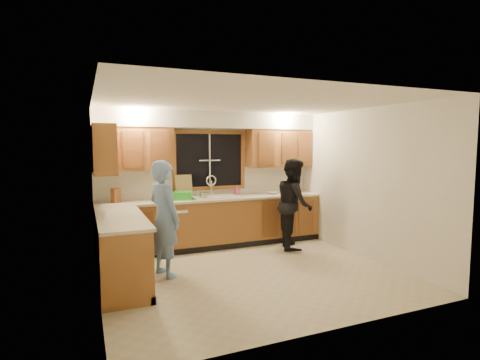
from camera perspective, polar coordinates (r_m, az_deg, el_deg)
name	(u,v)px	position (r m, az deg, el deg)	size (l,w,h in m)	color
floor	(250,273)	(5.73, 1.54, -13.93)	(4.20, 4.20, 0.00)	#BEB192
ceiling	(250,102)	(5.44, 1.61, 11.78)	(4.20, 4.20, 0.00)	white
wall_back	(210,179)	(7.21, -4.66, 0.23)	(4.20, 4.20, 0.00)	silver
wall_left	(96,197)	(4.97, -21.11, -2.42)	(3.80, 3.80, 0.00)	silver
wall_right	(365,184)	(6.59, 18.46, -0.51)	(3.80, 3.80, 0.00)	silver
base_cabinets_back	(215,223)	(7.04, -3.85, -6.55)	(4.20, 0.60, 0.88)	#A0632E
base_cabinets_left	(121,251)	(5.49, -17.75, -10.24)	(0.60, 1.90, 0.88)	#A0632E
countertop_back	(215,199)	(6.95, -3.83, -2.86)	(4.20, 0.63, 0.04)	beige
countertop_left	(121,218)	(5.38, -17.73, -5.51)	(0.63, 1.90, 0.04)	beige
upper_cabinets_left	(133,149)	(6.71, -15.94, 4.58)	(1.35, 0.33, 0.75)	#A0632E
upper_cabinets_right	(279,148)	(7.60, 6.01, 4.82)	(1.35, 0.33, 0.75)	#A0632E
upper_cabinets_return	(104,149)	(6.05, -20.04, 4.40)	(0.33, 0.90, 0.75)	#A0632E
soffit	(212,120)	(7.03, -4.28, 9.08)	(4.20, 0.35, 0.30)	silver
window_frame	(210,160)	(7.18, -4.66, 3.01)	(1.44, 0.03, 1.14)	black
sink	(215,200)	(6.97, -3.88, -3.12)	(0.86, 0.52, 0.57)	white
dishwasher	(170,229)	(6.82, -10.64, -7.28)	(0.60, 0.56, 0.82)	silver
stove	(125,262)	(4.94, -17.15, -11.85)	(0.58, 0.75, 0.90)	silver
man	(164,218)	(5.51, -11.49, -5.75)	(0.61, 0.40, 1.68)	#739ED9
woman	(294,203)	(6.93, 8.25, -3.56)	(0.80, 0.62, 1.65)	black
knife_block	(116,195)	(6.66, -18.39, -2.25)	(0.13, 0.11, 0.24)	brown
cutting_board	(184,186)	(7.00, -8.57, -0.93)	(0.32, 0.02, 0.43)	tan
dish_crate	(183,196)	(6.75, -8.75, -2.37)	(0.31, 0.29, 0.14)	green
soap_bottle	(237,190)	(7.30, -0.41, -1.54)	(0.09, 0.09, 0.19)	#D85282
bowl	(272,193)	(7.45, 4.94, -1.96)	(0.20, 0.20, 0.05)	silver
can_left	(201,196)	(6.77, -5.89, -2.39)	(0.07, 0.07, 0.12)	beige
can_right	(206,196)	(6.67, -5.27, -2.47)	(0.07, 0.07, 0.13)	beige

